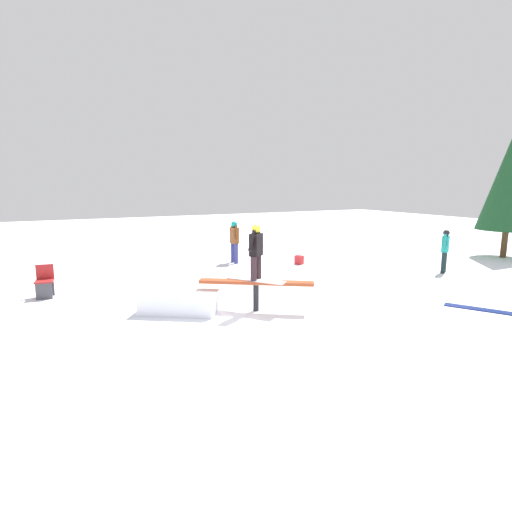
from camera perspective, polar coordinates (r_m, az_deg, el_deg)
name	(u,v)px	position (r m, az deg, el deg)	size (l,w,h in m)	color
ground_plane	(256,311)	(9.77, 0.00, -7.80)	(60.00, 60.00, 0.00)	white
rail_feature	(256,285)	(9.59, 0.00, -4.15)	(2.45, 1.75, 0.75)	black
snow_kicker_ramp	(183,298)	(10.05, -10.35, -5.95)	(1.80, 1.50, 0.50)	white
main_rider_on_rail	(256,253)	(9.43, 0.00, 0.42)	(1.10, 1.33, 1.36)	white
bystander_brown	(234,240)	(15.47, -3.11, 2.35)	(0.24, 0.71, 1.63)	navy
bystander_teal	(445,249)	(15.17, 25.40, 0.95)	(0.57, 0.39, 1.50)	black
loose_snowboard_white	(124,288)	(12.42, -18.33, -4.34)	(1.41, 0.28, 0.02)	white
loose_snowboard_navy	(478,309)	(11.25, 29.13, -6.62)	(1.50, 0.28, 0.02)	navy
folding_chair	(45,282)	(12.20, -27.94, -3.34)	(0.50, 0.50, 0.88)	#3F3F44
backpack_on_snow	(299,260)	(15.38, 6.18, -0.55)	(0.30, 0.22, 0.34)	red
pine_tree_near	(511,179)	(19.49, 32.67, 9.22)	(2.34, 2.34, 5.31)	#4C331E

